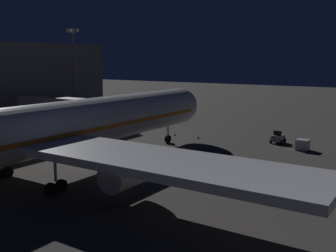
{
  "coord_description": "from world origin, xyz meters",
  "views": [
    {
      "loc": [
        -33.35,
        35.02,
        12.54
      ],
      "look_at": [
        -3.0,
        -10.8,
        3.5
      ],
      "focal_mm": 43.18,
      "sensor_mm": 36.0,
      "label": 1
    }
  ],
  "objects_px": {
    "baggage_tug_spare": "(278,138)",
    "traffic_cone_nose_port": "(198,137)",
    "apron_floodlight_mast": "(74,70)",
    "traffic_cone_nose_starboard": "(175,134)",
    "baggage_container_near_belt": "(303,145)",
    "airliner_at_gate": "(27,134)",
    "jet_bridge": "(78,107)"
  },
  "relations": [
    {
      "from": "apron_floodlight_mast",
      "to": "airliner_at_gate",
      "type": "bearing_deg",
      "value": 129.66
    },
    {
      "from": "baggage_tug_spare",
      "to": "baggage_container_near_belt",
      "type": "xyz_separation_m",
      "value": [
        -4.46,
        2.78,
        -0.03
      ]
    },
    {
      "from": "baggage_container_near_belt",
      "to": "apron_floodlight_mast",
      "type": "bearing_deg",
      "value": 1.03
    },
    {
      "from": "baggage_tug_spare",
      "to": "traffic_cone_nose_port",
      "type": "xyz_separation_m",
      "value": [
        11.85,
        3.6,
        -0.5
      ]
    },
    {
      "from": "airliner_at_gate",
      "to": "traffic_cone_nose_port",
      "type": "distance_m",
      "value": 31.22
    },
    {
      "from": "airliner_at_gate",
      "to": "apron_floodlight_mast",
      "type": "bearing_deg",
      "value": -50.34
    },
    {
      "from": "baggage_tug_spare",
      "to": "baggage_container_near_belt",
      "type": "height_order",
      "value": "baggage_tug_spare"
    },
    {
      "from": "baggage_container_near_belt",
      "to": "airliner_at_gate",
      "type": "bearing_deg",
      "value": 59.61
    },
    {
      "from": "baggage_tug_spare",
      "to": "baggage_container_near_belt",
      "type": "distance_m",
      "value": 5.25
    },
    {
      "from": "jet_bridge",
      "to": "baggage_tug_spare",
      "type": "relative_size",
      "value": 9.96
    },
    {
      "from": "jet_bridge",
      "to": "baggage_tug_spare",
      "type": "distance_m",
      "value": 30.86
    },
    {
      "from": "baggage_container_near_belt",
      "to": "traffic_cone_nose_starboard",
      "type": "distance_m",
      "value": 20.73
    },
    {
      "from": "airliner_at_gate",
      "to": "apron_floodlight_mast",
      "type": "height_order",
      "value": "airliner_at_gate"
    },
    {
      "from": "baggage_tug_spare",
      "to": "jet_bridge",
      "type": "bearing_deg",
      "value": 31.41
    },
    {
      "from": "apron_floodlight_mast",
      "to": "baggage_tug_spare",
      "type": "height_order",
      "value": "apron_floodlight_mast"
    },
    {
      "from": "jet_bridge",
      "to": "traffic_cone_nose_port",
      "type": "xyz_separation_m",
      "value": [
        -14.19,
        -12.3,
        -5.1
      ]
    },
    {
      "from": "baggage_tug_spare",
      "to": "traffic_cone_nose_starboard",
      "type": "relative_size",
      "value": 4.08
    },
    {
      "from": "apron_floodlight_mast",
      "to": "traffic_cone_nose_starboard",
      "type": "bearing_deg",
      "value": 179.94
    },
    {
      "from": "airliner_at_gate",
      "to": "baggage_container_near_belt",
      "type": "height_order",
      "value": "airliner_at_gate"
    },
    {
      "from": "baggage_tug_spare",
      "to": "baggage_container_near_belt",
      "type": "relative_size",
      "value": 1.34
    },
    {
      "from": "apron_floodlight_mast",
      "to": "baggage_container_near_belt",
      "type": "distance_m",
      "value": 45.11
    },
    {
      "from": "apron_floodlight_mast",
      "to": "traffic_cone_nose_starboard",
      "type": "height_order",
      "value": "apron_floodlight_mast"
    },
    {
      "from": "jet_bridge",
      "to": "apron_floodlight_mast",
      "type": "height_order",
      "value": "apron_floodlight_mast"
    },
    {
      "from": "airliner_at_gate",
      "to": "jet_bridge",
      "type": "relative_size",
      "value": 2.84
    },
    {
      "from": "apron_floodlight_mast",
      "to": "traffic_cone_nose_port",
      "type": "bearing_deg",
      "value": 179.95
    },
    {
      "from": "airliner_at_gate",
      "to": "apron_floodlight_mast",
      "type": "distance_m",
      "value": 40.31
    },
    {
      "from": "jet_bridge",
      "to": "baggage_container_near_belt",
      "type": "bearing_deg",
      "value": -156.72
    },
    {
      "from": "airliner_at_gate",
      "to": "jet_bridge",
      "type": "height_order",
      "value": "airliner_at_gate"
    },
    {
      "from": "apron_floodlight_mast",
      "to": "baggage_tug_spare",
      "type": "relative_size",
      "value": 8.18
    },
    {
      "from": "apron_floodlight_mast",
      "to": "traffic_cone_nose_starboard",
      "type": "distance_m",
      "value": 25.5
    },
    {
      "from": "jet_bridge",
      "to": "traffic_cone_nose_port",
      "type": "bearing_deg",
      "value": -139.07
    },
    {
      "from": "jet_bridge",
      "to": "traffic_cone_nose_port",
      "type": "height_order",
      "value": "jet_bridge"
    }
  ]
}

